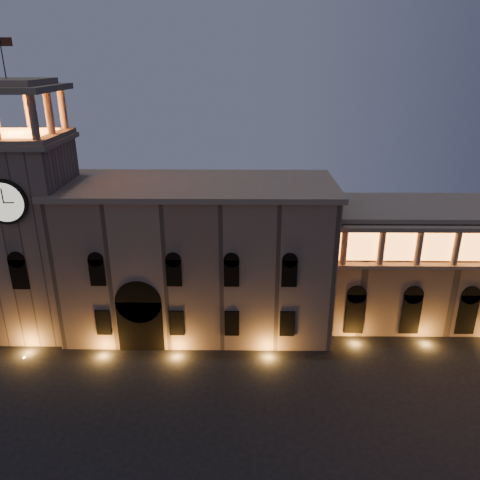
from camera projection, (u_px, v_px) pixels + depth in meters
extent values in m
plane|color=black|center=(201.00, 468.00, 37.08)|extent=(160.00, 160.00, 0.00)
cube|color=#7D6452|center=(199.00, 259.00, 54.52)|extent=(30.00, 12.00, 17.00)
cube|color=gray|center=(196.00, 185.00, 51.32)|extent=(30.80, 12.80, 0.60)
cube|color=black|center=(142.00, 324.00, 51.55)|extent=(5.00, 1.40, 6.00)
cylinder|color=black|center=(139.00, 299.00, 50.46)|extent=(5.00, 1.40, 5.00)
cube|color=orange|center=(141.00, 326.00, 51.43)|extent=(4.20, 0.20, 5.00)
cube|color=#7D6452|center=(34.00, 241.00, 52.88)|extent=(9.00, 9.00, 22.00)
cube|color=gray|center=(17.00, 141.00, 48.80)|extent=(9.80, 9.80, 0.50)
cylinder|color=black|center=(5.00, 202.00, 46.34)|extent=(4.60, 0.35, 4.60)
cylinder|color=beige|center=(4.00, 202.00, 46.21)|extent=(4.00, 0.12, 4.00)
cube|color=gray|center=(16.00, 136.00, 48.61)|extent=(9.40, 9.40, 0.50)
cube|color=orange|center=(16.00, 133.00, 48.51)|extent=(6.80, 6.80, 0.15)
cylinder|color=gray|center=(33.00, 117.00, 44.18)|extent=(0.76, 0.76, 4.20)
cylinder|color=gray|center=(28.00, 109.00, 51.30)|extent=(0.76, 0.76, 4.20)
cylinder|color=gray|center=(63.00, 109.00, 51.26)|extent=(0.76, 0.76, 4.20)
cylinder|color=gray|center=(49.00, 113.00, 47.72)|extent=(0.76, 0.76, 4.20)
cube|color=gray|center=(8.00, 88.00, 46.89)|extent=(9.80, 9.80, 0.60)
cube|color=gray|center=(7.00, 82.00, 46.67)|extent=(7.50, 7.50, 0.60)
cylinder|color=black|center=(3.00, 57.00, 45.84)|extent=(0.10, 0.10, 4.00)
plane|color=#512717|center=(6.00, 42.00, 45.32)|extent=(1.20, 0.00, 1.20)
cylinder|color=gray|center=(344.00, 247.00, 49.99)|extent=(0.70, 0.70, 4.00)
cylinder|color=gray|center=(382.00, 247.00, 49.95)|extent=(0.70, 0.70, 4.00)
cylinder|color=gray|center=(419.00, 247.00, 49.91)|extent=(0.70, 0.70, 4.00)
cylinder|color=gray|center=(457.00, 247.00, 49.86)|extent=(0.70, 0.70, 4.00)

